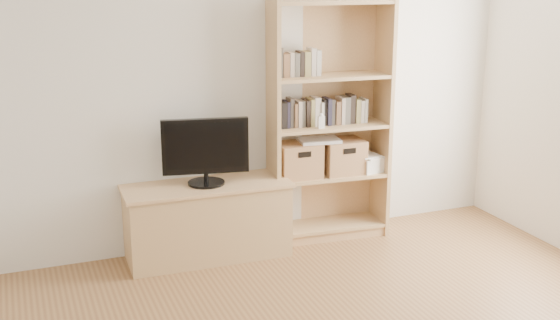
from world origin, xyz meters
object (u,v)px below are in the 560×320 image
bookshelf (329,122)px  basket_left (298,160)px  tv_stand (207,222)px  basket_right (342,156)px  baby_monitor (321,122)px  laptop (319,140)px  television (205,151)px

bookshelf → basket_left: bookshelf is taller
tv_stand → basket_right: size_ratio=3.68×
tv_stand → basket_right: 1.25m
baby_monitor → basket_left: baby_monitor is taller
basket_left → laptop: (0.18, -0.02, 0.15)m
tv_stand → basket_right: basket_right is taller
laptop → bookshelf: bearing=9.2°
bookshelf → baby_monitor: (-0.12, -0.10, 0.03)m
television → tv_stand: bearing=0.0°
tv_stand → laptop: (0.98, 0.06, 0.56)m
basket_left → laptop: 0.23m
laptop → tv_stand: bearing=-168.9°
television → baby_monitor: bearing=8.2°
television → laptop: 0.98m
tv_stand → bookshelf: 1.28m
tv_stand → baby_monitor: 1.20m
tv_stand → baby_monitor: size_ratio=12.63×
bookshelf → basket_right: (0.12, -0.01, -0.30)m
tv_stand → laptop: laptop is taller
television → bookshelf: bearing=14.0°
baby_monitor → laptop: size_ratio=0.30×
bookshelf → basket_left: (-0.26, 0.01, -0.30)m
basket_left → basket_right: 0.39m
baby_monitor → laptop: bearing=78.8°
tv_stand → basket_left: 0.90m
basket_left → tv_stand: bearing=-173.2°
basket_left → basket_right: basket_left is taller
tv_stand → baby_monitor: bearing=-1.3°
baby_monitor → basket_left: 0.38m
television → laptop: (0.98, 0.06, -0.01)m
tv_stand → bookshelf: (1.07, 0.06, 0.71)m
basket_right → laptop: 0.26m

